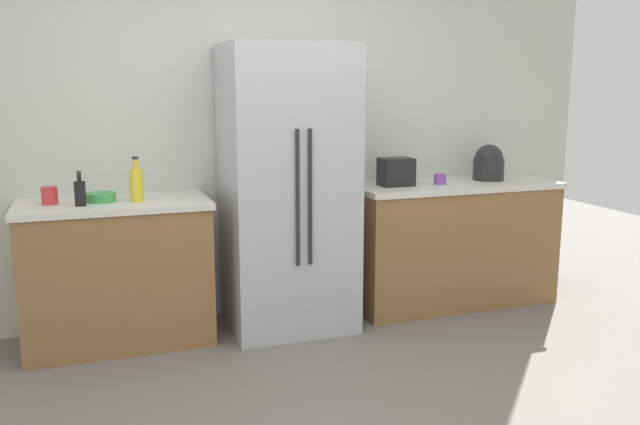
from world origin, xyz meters
TOP-DOWN VIEW (x-y plane):
  - kitchen_back_panel at (0.00, 1.92)m, footprint 5.49×0.10m
  - counter_left at (-0.86, 1.57)m, footprint 1.15×0.60m
  - counter_right at (1.52, 1.57)m, footprint 1.53×0.60m
  - refrigerator at (0.24, 1.52)m, footprint 0.81×0.69m
  - toaster at (1.05, 1.58)m, footprint 0.23×0.17m
  - rice_cooker at (1.83, 1.61)m, footprint 0.23×0.23m
  - bottle_a at (-0.72, 1.52)m, footprint 0.08×0.08m
  - bottle_b at (-1.05, 1.47)m, footprint 0.06×0.06m
  - cup_a at (-1.22, 1.59)m, footprint 0.09×0.09m
  - cup_b at (1.38, 1.54)m, footprint 0.09×0.09m
  - bowl_a at (-0.93, 1.58)m, footprint 0.18×0.18m

SIDE VIEW (x-z plane):
  - counter_right at x=1.52m, z-range 0.00..0.91m
  - counter_left at x=-0.86m, z-range 0.00..0.91m
  - refrigerator at x=0.24m, z-range 0.00..1.87m
  - bowl_a at x=-0.93m, z-range 0.91..0.97m
  - cup_b at x=1.38m, z-range 0.91..0.98m
  - cup_a at x=-1.22m, z-range 0.91..1.02m
  - bottle_b at x=-1.05m, z-range 0.89..1.09m
  - toaster at x=1.05m, z-range 0.91..1.11m
  - bottle_a at x=-0.72m, z-range 0.88..1.15m
  - rice_cooker at x=1.83m, z-range 0.90..1.17m
  - kitchen_back_panel at x=0.00m, z-range 0.00..2.70m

